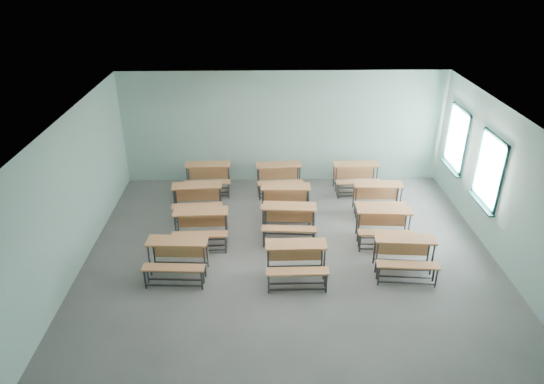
{
  "coord_description": "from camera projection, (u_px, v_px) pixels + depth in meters",
  "views": [
    {
      "loc": [
        -0.6,
        -8.93,
        6.16
      ],
      "look_at": [
        -0.37,
        1.2,
        1.0
      ],
      "focal_mm": 32.0,
      "sensor_mm": 36.0,
      "label": 1
    }
  ],
  "objects": [
    {
      "name": "desk_unit_r3c0",
      "position": [
        208.0,
        174.0,
        13.41
      ],
      "size": [
        1.27,
        0.88,
        0.78
      ],
      "rotation": [
        0.0,
        0.0,
        0.03
      ],
      "color": "#C47A47",
      "rests_on": "ground"
    },
    {
      "name": "desk_unit_r1c1",
      "position": [
        289.0,
        217.0,
        11.26
      ],
      "size": [
        1.3,
        0.92,
        0.78
      ],
      "rotation": [
        0.0,
        0.0,
        -0.07
      ],
      "color": "#C47A47",
      "rests_on": "ground"
    },
    {
      "name": "desk_unit_r1c2",
      "position": [
        384.0,
        221.0,
        11.09
      ],
      "size": [
        1.3,
        0.92,
        0.78
      ],
      "rotation": [
        0.0,
        0.0,
        -0.07
      ],
      "color": "#C47A47",
      "rests_on": "ground"
    },
    {
      "name": "desk_unit_r3c1",
      "position": [
        279.0,
        174.0,
        13.39
      ],
      "size": [
        1.3,
        0.92,
        0.78
      ],
      "rotation": [
        0.0,
        0.0,
        0.07
      ],
      "color": "#C47A47",
      "rests_on": "ground"
    },
    {
      "name": "desk_unit_r0c1",
      "position": [
        296.0,
        257.0,
        9.83
      ],
      "size": [
        1.25,
        0.84,
        0.78
      ],
      "rotation": [
        0.0,
        0.0,
        0.01
      ],
      "color": "#C47A47",
      "rests_on": "ground"
    },
    {
      "name": "desk_unit_r0c0",
      "position": [
        177.0,
        254.0,
        9.94
      ],
      "size": [
        1.29,
        0.9,
        0.78
      ],
      "rotation": [
        0.0,
        0.0,
        -0.06
      ],
      "color": "#C47A47",
      "rests_on": "ground"
    },
    {
      "name": "desk_unit_r2c1",
      "position": [
        286.0,
        197.0,
        12.17
      ],
      "size": [
        1.26,
        0.86,
        0.78
      ],
      "rotation": [
        0.0,
        0.0,
        -0.02
      ],
      "color": "#C47A47",
      "rests_on": "ground"
    },
    {
      "name": "desk_unit_r3c2",
      "position": [
        356.0,
        173.0,
        13.43
      ],
      "size": [
        1.27,
        0.87,
        0.78
      ],
      "rotation": [
        0.0,
        0.0,
        0.03
      ],
      "color": "#C47A47",
      "rests_on": "ground"
    },
    {
      "name": "desk_unit_r2c2",
      "position": [
        378.0,
        195.0,
        12.29
      ],
      "size": [
        1.27,
        0.88,
        0.78
      ],
      "rotation": [
        0.0,
        0.0,
        -0.04
      ],
      "color": "#C47A47",
      "rests_on": "ground"
    },
    {
      "name": "desk_unit_r1c0",
      "position": [
        201.0,
        223.0,
        11.04
      ],
      "size": [
        1.26,
        0.87,
        0.78
      ],
      "rotation": [
        0.0,
        0.0,
        0.03
      ],
      "color": "#C47A47",
      "rests_on": "ground"
    },
    {
      "name": "room",
      "position": [
        295.0,
        192.0,
        10.07
      ],
      "size": [
        9.04,
        8.04,
        3.24
      ],
      "color": "slate",
      "rests_on": "ground"
    },
    {
      "name": "desk_unit_r0c2",
      "position": [
        405.0,
        251.0,
        10.02
      ],
      "size": [
        1.31,
        0.94,
        0.78
      ],
      "rotation": [
        0.0,
        0.0,
        -0.08
      ],
      "color": "#C47A47",
      "rests_on": "ground"
    },
    {
      "name": "desk_unit_r2c0",
      "position": [
        197.0,
        196.0,
        12.23
      ],
      "size": [
        1.31,
        0.93,
        0.78
      ],
      "rotation": [
        0.0,
        0.0,
        0.08
      ],
      "color": "#C47A47",
      "rests_on": "ground"
    }
  ]
}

